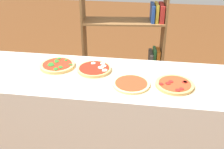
# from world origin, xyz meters

# --- Properties ---
(counter) EXTENTS (2.38, 0.63, 0.94)m
(counter) POSITION_xyz_m (0.00, 0.00, 0.47)
(counter) COLOR beige
(counter) RESTS_ON ground_plane
(parchment_paper) EXTENTS (2.14, 0.49, 0.00)m
(parchment_paper) POSITION_xyz_m (0.00, 0.00, 0.94)
(parchment_paper) COLOR tan
(parchment_paper) RESTS_ON counter
(pizza_spinach_0) EXTENTS (0.26, 0.26, 0.03)m
(pizza_spinach_0) POSITION_xyz_m (-0.43, 0.10, 0.95)
(pizza_spinach_0) COLOR #DBB26B
(pizza_spinach_0) RESTS_ON parchment_paper
(pizza_mozzarella_1) EXTENTS (0.25, 0.25, 0.03)m
(pizza_mozzarella_1) POSITION_xyz_m (-0.14, 0.08, 0.95)
(pizza_mozzarella_1) COLOR #DBB26B
(pizza_mozzarella_1) RESTS_ON parchment_paper
(pizza_plain_2) EXTENTS (0.25, 0.25, 0.02)m
(pizza_plain_2) POSITION_xyz_m (0.14, -0.09, 0.95)
(pizza_plain_2) COLOR #E5C17F
(pizza_plain_2) RESTS_ON parchment_paper
(pizza_pepperoni_3) EXTENTS (0.26, 0.26, 0.03)m
(pizza_pepperoni_3) POSITION_xyz_m (0.43, -0.07, 0.95)
(pizza_pepperoni_3) COLOR tan
(pizza_pepperoni_3) RESTS_ON parchment_paper
(bookshelf) EXTENTS (0.86, 0.35, 1.55)m
(bookshelf) POSITION_xyz_m (0.06, 1.00, 0.74)
(bookshelf) COLOR brown
(bookshelf) RESTS_ON ground_plane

